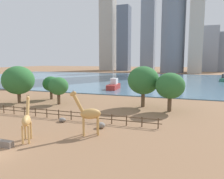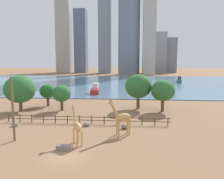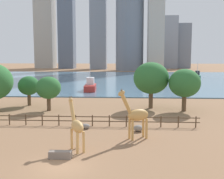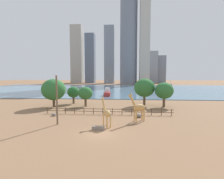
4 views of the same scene
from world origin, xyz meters
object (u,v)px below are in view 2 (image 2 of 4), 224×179
(giraffe_tall, at_px, (122,118))
(tree_left_large, at_px, (138,86))
(giraffe_companion, at_px, (77,126))
(boulder_by_pole, at_px, (125,126))
(boat_ferry, at_px, (95,90))
(utility_pole, at_px, (13,109))
(boulder_near_fence, at_px, (86,124))
(boulder_small, at_px, (15,124))
(tree_right_tall, at_px, (62,94))
(feeding_trough, at_px, (65,148))
(boat_sailboat, at_px, (179,80))
(tree_right_small, at_px, (20,89))
(tree_left_small, at_px, (163,91))
(tree_center_broad, at_px, (48,91))

(giraffe_tall, relative_size, tree_left_large, 0.71)
(giraffe_companion, bearing_deg, boulder_by_pole, -71.67)
(boat_ferry, bearing_deg, boulder_by_pole, 12.37)
(utility_pole, height_order, boulder_near_fence, utility_pole)
(boulder_near_fence, distance_m, boulder_small, 10.85)
(boat_ferry, bearing_deg, giraffe_tall, 10.78)
(tree_left_large, bearing_deg, giraffe_tall, -99.29)
(giraffe_companion, relative_size, utility_pole, 0.57)
(utility_pole, height_order, tree_right_tall, utility_pole)
(boat_ferry, bearing_deg, tree_left_large, 27.67)
(feeding_trough, distance_m, tree_right_tall, 20.61)
(giraffe_tall, height_order, boat_sailboat, boat_sailboat)
(boulder_by_pole, bearing_deg, boulder_near_fence, 172.51)
(utility_pole, relative_size, tree_right_small, 1.13)
(boulder_small, height_order, tree_left_small, tree_left_small)
(tree_left_large, bearing_deg, boat_sailboat, 69.81)
(tree_right_tall, relative_size, tree_right_small, 0.72)
(giraffe_tall, height_order, tree_right_tall, tree_right_tall)
(giraffe_tall, bearing_deg, tree_left_large, -126.80)
(tree_left_large, height_order, tree_left_small, tree_left_large)
(tree_left_small, xyz_separation_m, tree_right_small, (-27.84, -2.30, 0.28))
(giraffe_companion, xyz_separation_m, boulder_near_fence, (-0.34, 7.12, -1.86))
(giraffe_tall, bearing_deg, boat_sailboat, -135.31)
(boat_sailboat, bearing_deg, feeding_trough, -5.97)
(boulder_small, xyz_separation_m, tree_right_small, (-4.07, 9.67, 4.11))
(giraffe_tall, xyz_separation_m, tree_center_broad, (-17.02, 17.76, 0.86))
(tree_right_small, bearing_deg, tree_right_tall, 10.79)
(giraffe_companion, height_order, tree_left_large, tree_left_large)
(utility_pole, height_order, boat_sailboat, utility_pole)
(giraffe_companion, xyz_separation_m, boulder_small, (-11.14, 6.15, -1.86))
(utility_pole, xyz_separation_m, boat_sailboat, (36.61, 76.00, -2.85))
(feeding_trough, xyz_separation_m, tree_right_tall, (-6.43, 19.33, 3.09))
(boulder_small, height_order, tree_center_broad, tree_center_broad)
(tree_center_broad, distance_m, tree_left_small, 24.68)
(boulder_by_pole, distance_m, boulder_small, 16.65)
(tree_left_large, bearing_deg, utility_pole, -128.81)
(giraffe_tall, distance_m, tree_left_large, 16.96)
(boulder_near_fence, height_order, boat_ferry, boat_ferry)
(tree_center_broad, height_order, tree_right_tall, tree_right_tall)
(giraffe_companion, relative_size, boat_sailboat, 0.69)
(tree_left_large, xyz_separation_m, tree_left_small, (4.71, -2.09, -0.56))
(utility_pole, xyz_separation_m, tree_right_tall, (0.67, 16.96, -0.61))
(tree_right_tall, xyz_separation_m, boat_sailboat, (35.95, 59.04, -2.24))
(utility_pole, relative_size, tree_left_small, 1.28)
(boulder_small, distance_m, boat_sailboat, 80.65)
(tree_left_large, distance_m, tree_left_small, 5.18)
(tree_right_small, bearing_deg, boat_sailboat, 54.13)
(tree_center_broad, xyz_separation_m, boat_ferry, (7.55, 18.76, -2.02))
(boulder_near_fence, bearing_deg, tree_left_large, 57.75)
(giraffe_companion, distance_m, tree_center_broad, 24.46)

